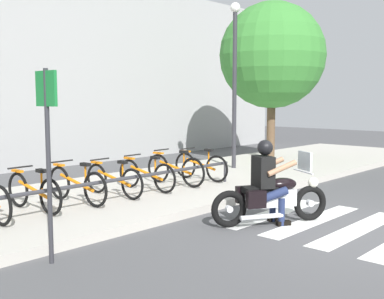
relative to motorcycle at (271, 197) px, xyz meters
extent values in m
plane|color=#4C4C4F|center=(0.46, -1.22, -0.45)|extent=(48.00, 48.00, 0.00)
cube|color=#B7B2A8|center=(0.46, 3.49, -0.38)|extent=(24.00, 4.40, 0.15)
cube|color=white|center=(0.67, -1.22, -0.45)|extent=(2.80, 0.40, 0.01)
cube|color=white|center=(0.67, -0.42, -0.45)|extent=(2.80, 0.40, 0.01)
cube|color=white|center=(0.67, 0.38, -0.45)|extent=(2.80, 0.40, 0.01)
torus|color=black|center=(0.65, -0.37, -0.15)|extent=(0.59, 0.40, 0.62)
cylinder|color=silver|center=(0.65, -0.37, -0.15)|extent=(0.15, 0.14, 0.11)
torus|color=black|center=(-0.66, 0.38, -0.15)|extent=(0.59, 0.40, 0.62)
cylinder|color=silver|center=(-0.66, 0.38, -0.15)|extent=(0.15, 0.14, 0.11)
cube|color=silver|center=(-0.01, 0.01, -0.01)|extent=(0.86, 0.65, 0.28)
ellipsoid|color=black|center=(0.17, -0.09, 0.21)|extent=(0.59, 0.50, 0.22)
cube|color=black|center=(-0.19, 0.11, 0.14)|extent=(0.63, 0.52, 0.10)
cube|color=black|center=(-0.22, 0.38, 0.03)|extent=(0.34, 0.26, 0.28)
cube|color=black|center=(-0.44, 0.00, 0.03)|extent=(0.34, 0.26, 0.28)
cylinder|color=silver|center=(0.52, -0.29, 0.41)|extent=(0.33, 0.55, 0.03)
sphere|color=white|center=(0.69, -0.39, 0.21)|extent=(0.18, 0.18, 0.18)
cube|color=silver|center=(0.54, -0.31, 0.59)|extent=(0.23, 0.37, 0.32)
cylinder|color=silver|center=(-0.31, -0.02, -0.27)|extent=(0.69, 0.44, 0.08)
cube|color=black|center=(-0.14, 0.08, 0.44)|extent=(0.42, 0.48, 0.52)
sphere|color=black|center=(-0.11, 0.07, 0.84)|extent=(0.26, 0.26, 0.26)
cylinder|color=#9E7051|center=(0.17, 0.16, 0.52)|extent=(0.50, 0.34, 0.26)
cylinder|color=#9E7051|center=(-0.05, -0.22, 0.52)|extent=(0.50, 0.34, 0.26)
cylinder|color=#1E284C|center=(0.07, 0.15, 0.08)|extent=(0.45, 0.34, 0.24)
cylinder|color=#1E284C|center=(0.18, 0.09, -0.23)|extent=(0.11, 0.11, 0.46)
cube|color=black|center=(0.21, 0.07, -0.41)|extent=(0.26, 0.21, 0.08)
cylinder|color=#1E284C|center=(-0.09, -0.13, 0.08)|extent=(0.45, 0.34, 0.24)
cylinder|color=#1E284C|center=(0.02, -0.19, -0.23)|extent=(0.11, 0.11, 0.46)
cube|color=black|center=(0.05, -0.21, -0.41)|extent=(0.26, 0.21, 0.08)
torus|color=black|center=(-3.42, 2.65, 0.02)|extent=(0.09, 0.64, 0.64)
torus|color=black|center=(-2.61, 3.68, 0.02)|extent=(0.09, 0.63, 0.63)
torus|color=black|center=(-2.55, 2.67, 0.02)|extent=(0.09, 0.63, 0.63)
cylinder|color=orange|center=(-2.58, 3.17, 0.08)|extent=(0.11, 0.90, 0.25)
cylinder|color=orange|center=(-2.56, 2.92, 0.24)|extent=(0.04, 0.04, 0.39)
cube|color=black|center=(-2.56, 2.92, 0.44)|extent=(0.11, 0.21, 0.06)
cylinder|color=black|center=(-2.60, 3.58, 0.44)|extent=(0.48, 0.06, 0.03)
cube|color=orange|center=(-2.61, 3.68, 0.36)|extent=(0.10, 0.28, 0.04)
torus|color=black|center=(-1.74, 3.72, 0.03)|extent=(0.09, 0.65, 0.65)
torus|color=black|center=(-1.68, 2.63, 0.03)|extent=(0.09, 0.65, 0.65)
cylinder|color=orange|center=(-1.71, 3.17, 0.09)|extent=(0.11, 0.97, 0.26)
cylinder|color=orange|center=(-1.69, 2.90, 0.26)|extent=(0.04, 0.04, 0.40)
cube|color=black|center=(-1.69, 2.90, 0.46)|extent=(0.11, 0.21, 0.06)
cylinder|color=black|center=(-1.73, 3.61, 0.46)|extent=(0.48, 0.06, 0.03)
cube|color=orange|center=(-1.74, 3.72, 0.38)|extent=(0.10, 0.28, 0.04)
torus|color=black|center=(-0.87, 3.70, 0.01)|extent=(0.08, 0.62, 0.61)
torus|color=black|center=(-0.81, 2.65, 0.01)|extent=(0.08, 0.62, 0.61)
cylinder|color=orange|center=(-0.84, 3.17, 0.07)|extent=(0.11, 0.95, 0.26)
cylinder|color=orange|center=(-0.83, 2.91, 0.23)|extent=(0.04, 0.04, 0.38)
cube|color=black|center=(-0.83, 2.91, 0.42)|extent=(0.11, 0.21, 0.06)
cylinder|color=black|center=(-0.86, 3.60, 0.42)|extent=(0.48, 0.06, 0.03)
cube|color=orange|center=(-0.87, 3.70, 0.34)|extent=(0.10, 0.28, 0.04)
torus|color=black|center=(0.00, 3.70, 0.01)|extent=(0.09, 0.62, 0.62)
torus|color=black|center=(0.06, 2.65, 0.01)|extent=(0.09, 0.62, 0.62)
cylinder|color=orange|center=(0.03, 3.17, 0.08)|extent=(0.11, 0.94, 0.26)
cylinder|color=orange|center=(0.04, 2.91, 0.24)|extent=(0.04, 0.04, 0.38)
cube|color=black|center=(0.04, 2.91, 0.43)|extent=(0.11, 0.21, 0.06)
cylinder|color=black|center=(0.01, 3.59, 0.43)|extent=(0.48, 0.06, 0.03)
cube|color=orange|center=(0.00, 3.70, 0.35)|extent=(0.10, 0.28, 0.04)
torus|color=black|center=(0.87, 3.70, 0.03)|extent=(0.09, 0.67, 0.66)
torus|color=black|center=(0.93, 2.65, 0.03)|extent=(0.09, 0.67, 0.66)
cylinder|color=orange|center=(0.90, 3.17, 0.10)|extent=(0.11, 0.94, 0.26)
cylinder|color=orange|center=(0.91, 2.91, 0.27)|extent=(0.04, 0.04, 0.41)
cube|color=black|center=(0.91, 2.91, 0.48)|extent=(0.11, 0.21, 0.06)
cylinder|color=black|center=(0.87, 3.59, 0.48)|extent=(0.48, 0.06, 0.03)
cube|color=orange|center=(0.87, 3.70, 0.39)|extent=(0.10, 0.28, 0.04)
torus|color=black|center=(1.74, 3.66, 0.02)|extent=(0.09, 0.64, 0.64)
torus|color=black|center=(1.79, 2.69, 0.02)|extent=(0.09, 0.64, 0.64)
cylinder|color=orange|center=(1.77, 3.17, 0.09)|extent=(0.11, 0.87, 0.24)
cylinder|color=orange|center=(1.78, 2.93, 0.25)|extent=(0.04, 0.04, 0.39)
cube|color=black|center=(1.78, 2.93, 0.45)|extent=(0.11, 0.21, 0.06)
cylinder|color=black|center=(1.75, 3.56, 0.45)|extent=(0.48, 0.06, 0.03)
cube|color=orange|center=(1.74, 3.66, 0.37)|extent=(0.10, 0.28, 0.04)
cylinder|color=#333338|center=(-0.84, 2.62, 0.15)|extent=(5.81, 0.07, 0.07)
cylinder|color=#333338|center=(2.02, 2.62, -0.08)|extent=(0.06, 0.06, 0.45)
cylinder|color=#2D2D33|center=(3.98, 3.89, 1.79)|extent=(0.12, 0.12, 4.48)
sphere|color=white|center=(3.98, 3.89, 4.15)|extent=(0.28, 0.28, 0.28)
cylinder|color=#2D2D33|center=(-3.55, 0.99, 0.78)|extent=(0.06, 0.06, 2.48)
cube|color=#197233|center=(-3.55, 0.99, 1.77)|extent=(0.04, 0.44, 0.44)
cylinder|color=brown|center=(6.45, 4.29, 0.70)|extent=(0.27, 0.27, 2.30)
sphere|color=#387F33|center=(6.45, 4.29, 3.04)|extent=(3.40, 3.40, 3.40)
cube|color=#9D9D9D|center=(0.46, 9.19, 2.58)|extent=(24.00, 1.20, 6.06)
camera|label=1|loc=(-6.67, -4.36, 1.64)|focal=44.57mm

